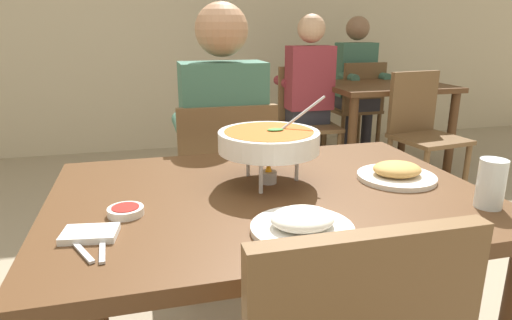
{
  "coord_description": "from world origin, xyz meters",
  "views": [
    {
      "loc": [
        -0.34,
        -1.15,
        1.21
      ],
      "look_at": [
        0.0,
        0.15,
        0.81
      ],
      "focal_mm": 31.09,
      "sensor_mm": 36.0,
      "label": 1
    }
  ],
  "objects": [
    {
      "name": "chair_bg_left",
      "position": [
        1.66,
        2.68,
        0.51
      ],
      "size": [
        0.46,
        0.46,
        0.9
      ],
      "color": "brown",
      "rests_on": "ground_plane"
    },
    {
      "name": "appetizer_plate",
      "position": [
        0.41,
        0.0,
        0.78
      ],
      "size": [
        0.24,
        0.24,
        0.06
      ],
      "color": "white",
      "rests_on": "dining_table_main"
    },
    {
      "name": "dining_table_main",
      "position": [
        0.0,
        0.0,
        0.64
      ],
      "size": [
        1.22,
        0.87,
        0.76
      ],
      "color": "#51331C",
      "rests_on": "ground_plane"
    },
    {
      "name": "drink_glass",
      "position": [
        0.52,
        -0.26,
        0.81
      ],
      "size": [
        0.07,
        0.07,
        0.13
      ],
      "color": "silver",
      "rests_on": "dining_table_main"
    },
    {
      "name": "patron_bg_middle",
      "position": [
        0.98,
        2.25,
        0.75
      ],
      "size": [
        0.4,
        0.45,
        1.31
      ],
      "color": "#2D2D38",
      "rests_on": "ground_plane"
    },
    {
      "name": "diner_main",
      "position": [
        0.0,
        0.75,
        0.75
      ],
      "size": [
        0.4,
        0.45,
        1.31
      ],
      "color": "#2D2D38",
      "rests_on": "ground_plane"
    },
    {
      "name": "chair_diner_main",
      "position": [
        -0.0,
        0.72,
        0.51
      ],
      "size": [
        0.44,
        0.44,
        0.9
      ],
      "color": "brown",
      "rests_on": "ground_plane"
    },
    {
      "name": "curry_bowl",
      "position": [
        0.02,
        0.07,
        0.88
      ],
      "size": [
        0.33,
        0.3,
        0.26
      ],
      "color": "silver",
      "rests_on": "dining_table_main"
    },
    {
      "name": "spoon_utensil",
      "position": [
        -0.44,
        -0.23,
        0.76
      ],
      "size": [
        0.02,
        0.17,
        0.01
      ],
      "primitive_type": "cube",
      "rotation": [
        0.0,
        0.0,
        0.06
      ],
      "color": "silver",
      "rests_on": "dining_table_main"
    },
    {
      "name": "patron_bg_left",
      "position": [
        1.67,
        2.75,
        0.75
      ],
      "size": [
        0.4,
        0.45,
        1.31
      ],
      "color": "#2D2D38",
      "rests_on": "ground_plane"
    },
    {
      "name": "napkin_folded",
      "position": [
        -0.47,
        -0.18,
        0.76
      ],
      "size": [
        0.13,
        0.1,
        0.02
      ],
      "primitive_type": "cube",
      "rotation": [
        0.0,
        0.0,
        -0.15
      ],
      "color": "white",
      "rests_on": "dining_table_main"
    },
    {
      "name": "dining_table_far",
      "position": [
        1.63,
        2.18,
        0.62
      ],
      "size": [
        1.0,
        0.8,
        0.76
      ],
      "color": "#51331C",
      "rests_on": "ground_plane"
    },
    {
      "name": "fork_utensil",
      "position": [
        -0.49,
        -0.23,
        0.76
      ],
      "size": [
        0.08,
        0.16,
        0.01
      ],
      "primitive_type": "cube",
      "rotation": [
        0.0,
        0.0,
        0.43
      ],
      "color": "silver",
      "rests_on": "dining_table_main"
    },
    {
      "name": "chair_bg_middle",
      "position": [
        0.97,
        2.24,
        0.51
      ],
      "size": [
        0.46,
        0.46,
        0.9
      ],
      "color": "brown",
      "rests_on": "ground_plane"
    },
    {
      "name": "rice_plate",
      "position": [
        0.0,
        -0.27,
        0.78
      ],
      "size": [
        0.24,
        0.24,
        0.06
      ],
      "color": "white",
      "rests_on": "dining_table_main"
    },
    {
      "name": "chair_bg_right",
      "position": [
        1.64,
        1.63,
        0.51
      ],
      "size": [
        0.5,
        0.5,
        0.9
      ],
      "color": "brown",
      "rests_on": "ground_plane"
    },
    {
      "name": "sauce_dish",
      "position": [
        -0.4,
        -0.07,
        0.77
      ],
      "size": [
        0.09,
        0.09,
        0.02
      ],
      "color": "white",
      "rests_on": "dining_table_main"
    }
  ]
}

